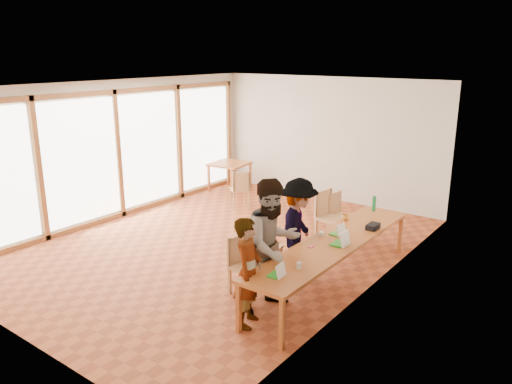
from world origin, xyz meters
The scene contains 25 objects.
ground centered at (0.00, 0.00, 0.00)m, with size 8.00×8.00×0.00m, color #A54D28.
wall_back centered at (0.00, 4.00, 1.50)m, with size 6.00×0.10×3.00m, color beige.
wall_front centered at (0.00, -4.00, 1.50)m, with size 6.00×0.10×3.00m, color beige.
wall_right centered at (3.00, 0.00, 1.50)m, with size 0.10×8.00×3.00m, color beige.
window_wall centered at (-2.96, 0.00, 1.50)m, with size 0.10×8.00×3.00m, color white.
ceiling centered at (0.00, 0.00, 3.02)m, with size 6.00×8.00×0.04m, color white.
communal_table centered at (2.50, -0.26, 0.70)m, with size 0.80×4.00×0.75m.
side_table centered at (-2.37, 3.08, 0.67)m, with size 0.90×0.90×0.75m.
chair_near centered at (1.47, -1.26, 0.55)m, with size 0.45×0.45×0.48m.
chair_mid centered at (1.29, -0.52, 0.57)m, with size 0.49×0.49×0.50m.
chair_far centered at (1.47, 1.39, 0.62)m, with size 0.55×0.55×0.54m.
chair_empty centered at (1.52, 1.74, 0.55)m, with size 0.48×0.48×0.48m.
chair_spare centered at (-1.17, 2.04, 0.56)m, with size 0.59×0.59×0.48m.
person_near centered at (2.14, -1.96, 0.76)m, with size 0.55×0.36×1.52m, color gray.
person_mid centered at (2.13, -1.39, 0.96)m, with size 0.93×0.73×1.92m, color gray.
person_far centered at (1.89, -0.33, 0.83)m, with size 1.08×0.62×1.67m, color gray.
laptop_near centered at (2.51, -1.81, 0.80)m, with size 0.20×0.23×0.18m.
laptop_mid centered at (2.67, -0.34, 0.81)m, with size 0.23×0.27×0.22m.
laptop_far centered at (2.43, 0.03, 0.80)m, with size 0.22×0.25×0.19m.
yellow_mug centered at (2.18, 0.74, 0.80)m, with size 0.13×0.13×0.10m, color orange.
green_bottle centered at (2.36, 1.52, 0.89)m, with size 0.07×0.07×0.28m, color #16793B.
clear_glass centered at (2.60, -1.44, 0.80)m, with size 0.07×0.07×0.09m, color silver.
condiment_cup centered at (2.22, -0.16, 0.78)m, with size 0.08×0.08×0.06m, color white.
pink_phone centered at (2.34, -0.69, 0.76)m, with size 0.05×0.10×0.01m, color #DE4072.
black_pouch centered at (2.75, 0.61, 0.80)m, with size 0.16×0.26×0.09m, color black.
Camera 1 is at (5.84, -6.74, 3.58)m, focal length 35.00 mm.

